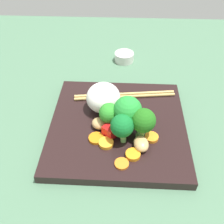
% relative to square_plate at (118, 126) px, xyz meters
% --- Properties ---
extents(ground_plane, '(1.10, 1.10, 0.02)m').
position_rel_square_plate_xyz_m(ground_plane, '(0.00, 0.00, -0.02)').
color(ground_plane, '#496F53').
extents(square_plate, '(0.27, 0.27, 0.02)m').
position_rel_square_plate_xyz_m(square_plate, '(0.00, 0.00, 0.00)').
color(square_plate, black).
rests_on(square_plate, ground_plane).
extents(rice_mound, '(0.09, 0.09, 0.06)m').
position_rel_square_plate_xyz_m(rice_mound, '(-0.04, -0.03, 0.04)').
color(rice_mound, white).
rests_on(rice_mound, square_plate).
extents(broccoli_floret_0, '(0.04, 0.04, 0.06)m').
position_rel_square_plate_xyz_m(broccoli_floret_0, '(0.05, 0.01, 0.05)').
color(broccoli_floret_0, '#73BD5C').
rests_on(broccoli_floret_0, square_plate).
extents(broccoli_floret_1, '(0.04, 0.04, 0.05)m').
position_rel_square_plate_xyz_m(broccoli_floret_1, '(0.01, -0.02, 0.04)').
color(broccoli_floret_1, '#81BD4E').
rests_on(broccoli_floret_1, square_plate).
extents(broccoli_floret_2, '(0.05, 0.05, 0.07)m').
position_rel_square_plate_xyz_m(broccoli_floret_2, '(0.01, 0.02, 0.05)').
color(broccoli_floret_2, '#549543').
rests_on(broccoli_floret_2, square_plate).
extents(broccoli_floret_3, '(0.05, 0.05, 0.07)m').
position_rel_square_plate_xyz_m(broccoli_floret_3, '(0.03, 0.05, 0.05)').
color(broccoli_floret_3, '#76BC54').
rests_on(broccoli_floret_3, square_plate).
extents(carrot_slice_0, '(0.04, 0.04, 0.01)m').
position_rel_square_plate_xyz_m(carrot_slice_0, '(0.08, 0.03, 0.01)').
color(carrot_slice_0, orange).
rests_on(carrot_slice_0, square_plate).
extents(carrot_slice_1, '(0.04, 0.04, 0.01)m').
position_rel_square_plate_xyz_m(carrot_slice_1, '(0.05, -0.04, 0.01)').
color(carrot_slice_1, orange).
rests_on(carrot_slice_1, square_plate).
extents(carrot_slice_2, '(0.04, 0.04, 0.01)m').
position_rel_square_plate_xyz_m(carrot_slice_2, '(0.06, -0.02, 0.01)').
color(carrot_slice_2, orange).
rests_on(carrot_slice_2, square_plate).
extents(carrot_slice_3, '(0.03, 0.03, 0.00)m').
position_rel_square_plate_xyz_m(carrot_slice_3, '(0.10, 0.01, 0.01)').
color(carrot_slice_3, orange).
rests_on(carrot_slice_3, square_plate).
extents(carrot_slice_4, '(0.04, 0.04, 0.01)m').
position_rel_square_plate_xyz_m(carrot_slice_4, '(0.04, 0.06, 0.01)').
color(carrot_slice_4, orange).
rests_on(carrot_slice_4, square_plate).
extents(pepper_chunk_0, '(0.04, 0.03, 0.02)m').
position_rel_square_plate_xyz_m(pepper_chunk_0, '(0.03, -0.01, 0.02)').
color(pepper_chunk_0, red).
rests_on(pepper_chunk_0, square_plate).
extents(pepper_chunk_1, '(0.03, 0.03, 0.02)m').
position_rel_square_plate_xyz_m(pepper_chunk_1, '(-0.01, 0.03, 0.02)').
color(pepper_chunk_1, red).
rests_on(pepper_chunk_1, square_plate).
extents(chicken_piece_0, '(0.04, 0.03, 0.02)m').
position_rel_square_plate_xyz_m(chicken_piece_0, '(-0.01, -0.00, 0.02)').
color(chicken_piece_0, tan).
rests_on(chicken_piece_0, square_plate).
extents(chicken_piece_1, '(0.04, 0.03, 0.02)m').
position_rel_square_plate_xyz_m(chicken_piece_1, '(0.06, 0.04, 0.02)').
color(chicken_piece_1, tan).
rests_on(chicken_piece_1, square_plate).
extents(chicken_piece_2, '(0.04, 0.04, 0.02)m').
position_rel_square_plate_xyz_m(chicken_piece_2, '(0.01, -0.04, 0.02)').
color(chicken_piece_2, tan).
rests_on(chicken_piece_2, square_plate).
extents(chopstick_pair, '(0.04, 0.22, 0.01)m').
position_rel_square_plate_xyz_m(chopstick_pair, '(-0.08, 0.01, 0.01)').
color(chopstick_pair, tan).
rests_on(chopstick_pair, square_plate).
extents(sauce_cup, '(0.05, 0.05, 0.02)m').
position_rel_square_plate_xyz_m(sauce_cup, '(-0.26, 0.01, 0.00)').
color(sauce_cup, silver).
rests_on(sauce_cup, ground_plane).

